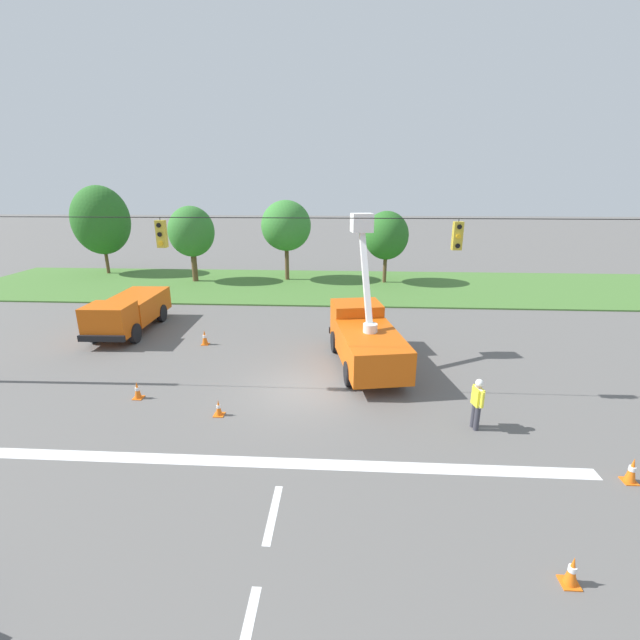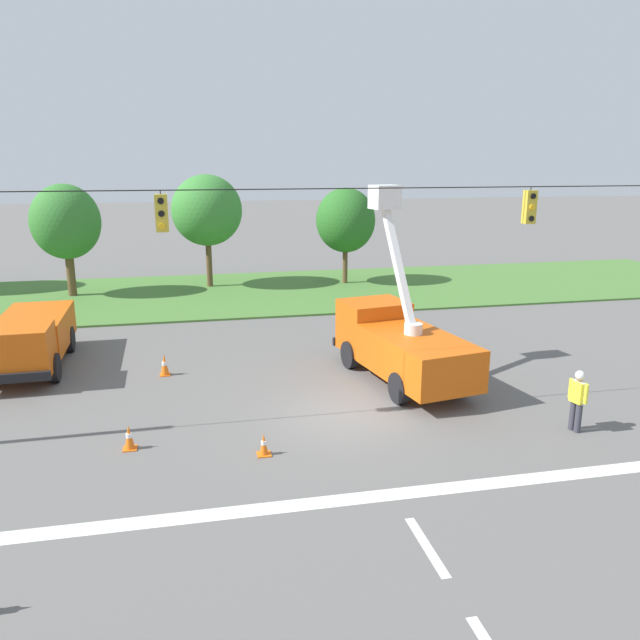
% 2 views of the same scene
% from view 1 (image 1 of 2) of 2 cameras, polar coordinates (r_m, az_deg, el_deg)
% --- Properties ---
extents(ground_plane, '(200.00, 200.00, 0.00)m').
position_cam_1_polar(ground_plane, '(17.05, -2.61, -9.27)').
color(ground_plane, '#605E5B').
extents(grass_verge, '(56.00, 12.00, 0.10)m').
position_cam_1_polar(grass_verge, '(34.04, 0.46, 4.59)').
color(grass_verge, '#477533').
rests_on(grass_verge, ground).
extents(lane_markings, '(17.60, 15.25, 0.01)m').
position_cam_1_polar(lane_markings, '(11.94, -5.84, -22.63)').
color(lane_markings, silver).
rests_on(lane_markings, ground).
extents(signal_gantry, '(26.20, 0.33, 7.20)m').
position_cam_1_polar(signal_gantry, '(15.59, -2.57, 4.79)').
color(signal_gantry, slate).
rests_on(signal_gantry, ground).
extents(tree_far_west, '(4.92, 4.44, 7.70)m').
position_cam_1_polar(tree_far_west, '(42.68, -27.19, 11.73)').
color(tree_far_west, brown).
rests_on(tree_far_west, ground).
extents(tree_west, '(3.65, 3.60, 6.14)m').
position_cam_1_polar(tree_west, '(36.44, -16.78, 11.19)').
color(tree_west, brown).
rests_on(tree_west, ground).
extents(tree_centre, '(4.03, 4.20, 6.56)m').
position_cam_1_polar(tree_centre, '(35.62, -4.54, 12.40)').
color(tree_centre, brown).
rests_on(tree_centre, ground).
extents(tree_east, '(3.50, 3.78, 5.77)m').
position_cam_1_polar(tree_east, '(34.90, 8.83, 11.06)').
color(tree_east, brown).
rests_on(tree_east, ground).
extents(utility_truck_bucket_lift, '(3.45, 6.75, 6.52)m').
position_cam_1_polar(utility_truck_bucket_lift, '(18.91, 6.03, -2.06)').
color(utility_truck_bucket_lift, '#D6560F').
rests_on(utility_truck_bucket_lift, ground).
extents(utility_truck_support_near, '(2.50, 6.35, 2.05)m').
position_cam_1_polar(utility_truck_support_near, '(25.46, -24.15, 1.10)').
color(utility_truck_support_near, '#D6560F').
rests_on(utility_truck_support_near, ground).
extents(road_worker, '(0.32, 0.64, 1.77)m').
position_cam_1_polar(road_worker, '(15.01, 20.23, -10.10)').
color(road_worker, '#383842').
rests_on(road_worker, ground).
extents(traffic_cone_foreground_left, '(0.36, 0.36, 0.74)m').
position_cam_1_polar(traffic_cone_foreground_left, '(14.80, 36.16, -15.88)').
color(traffic_cone_foreground_left, orange).
rests_on(traffic_cone_foreground_left, ground).
extents(traffic_cone_mid_left, '(0.36, 0.36, 0.77)m').
position_cam_1_polar(traffic_cone_mid_left, '(22.26, -15.13, -2.24)').
color(traffic_cone_mid_left, orange).
rests_on(traffic_cone_mid_left, ground).
extents(traffic_cone_mid_right, '(0.36, 0.36, 0.68)m').
position_cam_1_polar(traffic_cone_mid_right, '(17.65, -23.17, -8.60)').
color(traffic_cone_mid_right, orange).
rests_on(traffic_cone_mid_right, ground).
extents(traffic_cone_lane_edge_a, '(0.36, 0.36, 0.59)m').
position_cam_1_polar(traffic_cone_lane_edge_a, '(15.59, -13.37, -11.35)').
color(traffic_cone_lane_edge_a, orange).
rests_on(traffic_cone_lane_edge_a, ground).
extents(traffic_cone_lane_edge_b, '(0.36, 0.36, 0.68)m').
position_cam_1_polar(traffic_cone_lane_edge_b, '(11.11, 30.56, -26.87)').
color(traffic_cone_lane_edge_b, orange).
rests_on(traffic_cone_lane_edge_b, ground).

